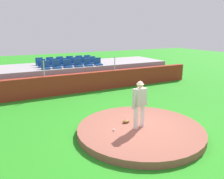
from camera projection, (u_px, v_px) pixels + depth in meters
ground_plane at (140, 133)px, 8.49m from camera, size 60.00×60.00×0.00m
pitchers_mound at (140, 130)px, 8.45m from camera, size 4.65×4.65×0.24m
pitcher at (140, 101)px, 8.14m from camera, size 0.80×0.36×1.76m
baseball at (114, 130)px, 8.09m from camera, size 0.07×0.07×0.07m
fielding_glove at (126, 121)px, 8.81m from camera, size 0.33×0.24×0.11m
brick_barrier at (80, 83)px, 13.90m from camera, size 16.28×0.40×1.16m
fence_post_left at (44, 69)px, 12.70m from camera, size 0.06×0.06×0.90m
fence_post_right at (115, 63)px, 14.70m from camera, size 0.06×0.06×0.90m
bleacher_platform at (68, 74)px, 16.06m from camera, size 14.38×3.62×1.37m
stadium_chair_0 at (45, 67)px, 13.96m from camera, size 0.48×0.44×0.50m
stadium_chair_1 at (57, 66)px, 14.30m from camera, size 0.48×0.44×0.50m
stadium_chair_2 at (68, 65)px, 14.62m from camera, size 0.48×0.44×0.50m
stadium_chair_3 at (78, 64)px, 14.89m from camera, size 0.48×0.44×0.50m
stadium_chair_4 at (88, 63)px, 15.21m from camera, size 0.48×0.44×0.50m
stadium_chair_5 at (98, 63)px, 15.54m from camera, size 0.48×0.44×0.50m
stadium_chair_6 at (42, 65)px, 14.74m from camera, size 0.48×0.44×0.50m
stadium_chair_7 at (53, 64)px, 15.03m from camera, size 0.48×0.44×0.50m
stadium_chair_8 at (63, 63)px, 15.34m from camera, size 0.48×0.44×0.50m
stadium_chair_9 at (74, 62)px, 15.69m from camera, size 0.48×0.44×0.50m
stadium_chair_10 at (83, 62)px, 15.99m from camera, size 0.48×0.44×0.50m
stadium_chair_11 at (93, 61)px, 16.27m from camera, size 0.48×0.44×0.50m
stadium_chair_12 at (40, 63)px, 15.53m from camera, size 0.48×0.44×0.50m
stadium_chair_13 at (50, 62)px, 15.80m from camera, size 0.48×0.44×0.50m
stadium_chair_14 at (60, 62)px, 16.14m from camera, size 0.48×0.44×0.50m
stadium_chair_15 at (70, 61)px, 16.44m from camera, size 0.48×0.44×0.50m
stadium_chair_16 at (79, 60)px, 16.76m from camera, size 0.48×0.44×0.50m
stadium_chair_17 at (88, 60)px, 17.04m from camera, size 0.48×0.44×0.50m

